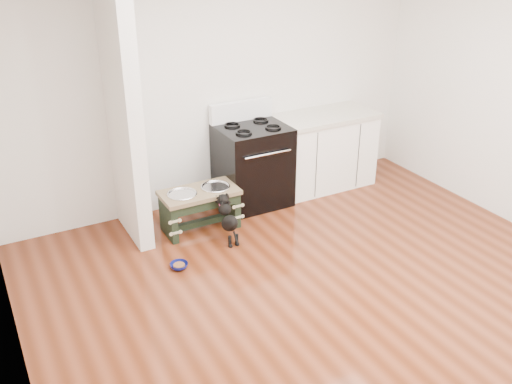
% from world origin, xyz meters
% --- Properties ---
extents(ground, '(5.00, 5.00, 0.00)m').
position_xyz_m(ground, '(0.00, 0.00, 0.00)').
color(ground, '#4C1F0D').
rests_on(ground, ground).
extents(room_shell, '(5.00, 5.00, 5.00)m').
position_xyz_m(room_shell, '(0.00, 0.00, 1.62)').
color(room_shell, silver).
rests_on(room_shell, ground).
extents(partition_wall, '(0.15, 0.80, 2.70)m').
position_xyz_m(partition_wall, '(-1.18, 2.10, 1.35)').
color(partition_wall, silver).
rests_on(partition_wall, ground).
extents(oven_range, '(0.76, 0.69, 1.14)m').
position_xyz_m(oven_range, '(0.25, 2.16, 0.48)').
color(oven_range, black).
rests_on(oven_range, ground).
extents(cabinet_run, '(1.24, 0.64, 0.91)m').
position_xyz_m(cabinet_run, '(1.23, 2.18, 0.45)').
color(cabinet_run, white).
rests_on(cabinet_run, ground).
extents(dog_feeder, '(0.80, 0.43, 0.46)m').
position_xyz_m(dog_feeder, '(-0.53, 1.86, 0.31)').
color(dog_feeder, black).
rests_on(dog_feeder, ground).
extents(puppy, '(0.14, 0.41, 0.49)m').
position_xyz_m(puppy, '(-0.39, 1.49, 0.27)').
color(puppy, black).
rests_on(puppy, ground).
extents(floor_bowl, '(0.21, 0.21, 0.05)m').
position_xyz_m(floor_bowl, '(-1.02, 1.25, 0.03)').
color(floor_bowl, '#0D125B').
rests_on(floor_bowl, ground).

